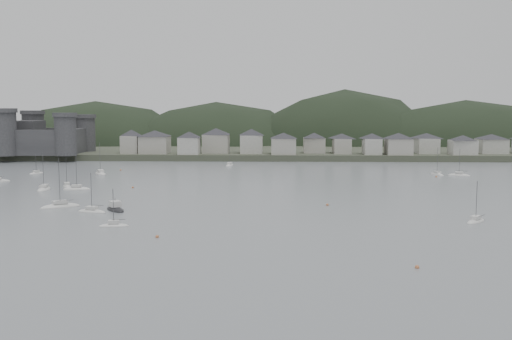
{
  "coord_description": "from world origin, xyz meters",
  "views": [
    {
      "loc": [
        5.61,
        -96.92,
        24.02
      ],
      "look_at": [
        0.0,
        75.0,
        6.0
      ],
      "focal_mm": 40.0,
      "sensor_mm": 36.0,
      "label": 1
    }
  ],
  "objects": [
    {
      "name": "moored_fleet",
      "position": [
        -14.47,
        61.32,
        0.18
      ],
      "size": [
        236.9,
        177.61,
        13.28
      ],
      "color": "silver",
      "rests_on": "ground"
    },
    {
      "name": "mooring_buoys",
      "position": [
        1.55,
        53.54,
        0.15
      ],
      "size": [
        172.07,
        140.86,
        0.7
      ],
      "color": "#BE6C3F",
      "rests_on": "ground"
    },
    {
      "name": "castle",
      "position": [
        -120.0,
        179.8,
        10.96
      ],
      "size": [
        66.0,
        43.0,
        20.0
      ],
      "color": "#353538",
      "rests_on": "far_shore_land"
    },
    {
      "name": "ground",
      "position": [
        0.0,
        0.0,
        0.0
      ],
      "size": [
        900.0,
        900.0,
        0.0
      ],
      "primitive_type": "plane",
      "color": "slate",
      "rests_on": "ground"
    },
    {
      "name": "motor_launch_far",
      "position": [
        -32.75,
        37.5,
        0.29
      ],
      "size": [
        7.29,
        8.46,
        3.97
      ],
      "rotation": [
        0.0,
        0.0,
        3.77
      ],
      "color": "black",
      "rests_on": "ground"
    },
    {
      "name": "forested_ridge",
      "position": [
        4.83,
        269.4,
        -11.28
      ],
      "size": [
        851.55,
        103.94,
        102.57
      ],
      "color": "black",
      "rests_on": "ground"
    },
    {
      "name": "far_shore_land",
      "position": [
        0.0,
        295.0,
        1.5
      ],
      "size": [
        900.0,
        250.0,
        3.0
      ],
      "primitive_type": "cube",
      "color": "#383D2D",
      "rests_on": "ground"
    },
    {
      "name": "waterfront_town",
      "position": [
        50.59,
        183.34,
        8.66
      ],
      "size": [
        451.48,
        28.46,
        12.92
      ],
      "color": "#A4A396",
      "rests_on": "far_shore_land"
    }
  ]
}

